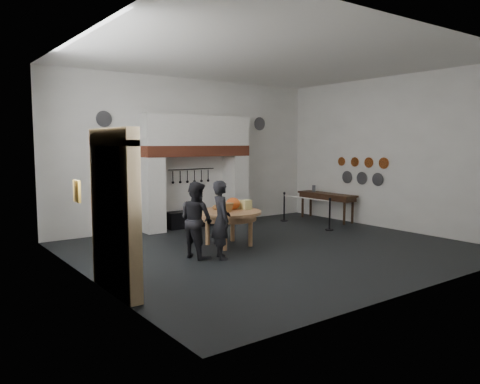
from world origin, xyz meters
TOP-DOWN VIEW (x-y plane):
  - floor at (0.00, 0.00)m, footprint 9.00×8.00m
  - ceiling at (0.00, 0.00)m, footprint 9.00×8.00m
  - wall_back at (0.00, 4.00)m, footprint 9.00×0.02m
  - wall_front at (0.00, -4.00)m, footprint 9.00×0.02m
  - wall_left at (-4.50, 0.00)m, footprint 0.02×8.00m
  - wall_right at (4.50, 0.00)m, footprint 0.02×8.00m
  - chimney_pier_left at (-1.48, 3.65)m, footprint 0.55×0.70m
  - chimney_pier_right at (1.48, 3.65)m, footprint 0.55×0.70m
  - hearth_brick_band at (0.00, 3.65)m, footprint 3.50×0.72m
  - chimney_hood at (0.00, 3.65)m, footprint 3.50×0.70m
  - iron_range at (0.00, 3.72)m, footprint 1.90×0.45m
  - utensil_rail at (0.00, 3.92)m, footprint 1.60×0.02m
  - door_recess at (-4.47, -1.00)m, footprint 0.04×1.10m
  - door_jamb_near at (-4.38, -1.70)m, footprint 0.22×0.30m
  - door_jamb_far at (-4.38, -0.30)m, footprint 0.22×0.30m
  - door_lintel at (-4.38, -1.00)m, footprint 0.22×1.70m
  - wall_plaque at (-4.45, 0.80)m, footprint 0.05×0.34m
  - work_table at (-0.72, 0.88)m, footprint 1.93×1.93m
  - pumpkin at (-0.52, 0.98)m, footprint 0.36×0.36m
  - cheese_block_big at (-0.22, 0.83)m, footprint 0.22×0.22m
  - cheese_block_small at (-0.24, 1.13)m, footprint 0.18×0.18m
  - wicker_basket at (-0.87, 0.73)m, footprint 0.38×0.38m
  - bread_loaf at (-0.82, 1.23)m, footprint 0.31×0.18m
  - visitor_near at (-1.60, -0.10)m, footprint 0.59×0.73m
  - visitor_far at (-2.00, 0.30)m, footprint 0.78×0.93m
  - side_table at (4.10, 2.14)m, footprint 0.55×2.20m
  - pewter_jug at (4.10, 2.74)m, footprint 0.12×0.12m
  - copper_pan_a at (4.46, 0.20)m, footprint 0.03×0.34m
  - copper_pan_b at (4.46, 0.75)m, footprint 0.03×0.32m
  - copper_pan_c at (4.46, 1.30)m, footprint 0.03×0.30m
  - copper_pan_d at (4.46, 1.85)m, footprint 0.03×0.28m
  - pewter_plate_left at (4.46, 0.40)m, footprint 0.03×0.40m
  - pewter_plate_mid at (4.46, 1.00)m, footprint 0.03×0.40m
  - pewter_plate_right at (4.46, 1.60)m, footprint 0.03×0.40m
  - pewter_plate_back_left at (-2.70, 3.96)m, footprint 0.44×0.03m
  - pewter_plate_back_right at (2.70, 3.96)m, footprint 0.44×0.03m
  - barrier_post_near at (2.84, 0.83)m, footprint 0.05×0.05m
  - barrier_post_far at (2.84, 2.83)m, footprint 0.05×0.05m
  - barrier_rope at (2.84, 1.83)m, footprint 0.04×2.00m

SIDE VIEW (x-z plane):
  - floor at x=0.00m, z-range -0.01..0.01m
  - iron_range at x=0.00m, z-range 0.00..0.50m
  - barrier_post_near at x=2.84m, z-range 0.00..0.90m
  - barrier_post_far at x=2.84m, z-range 0.00..0.90m
  - work_table at x=-0.72m, z-range 0.80..0.88m
  - barrier_rope at x=2.84m, z-range 0.83..0.87m
  - visitor_far at x=-2.00m, z-range 0.00..1.70m
  - visitor_near at x=-1.60m, z-range 0.00..1.74m
  - side_table at x=4.10m, z-range 0.84..0.90m
  - bread_loaf at x=-0.82m, z-range 0.87..1.01m
  - cheese_block_small at x=-0.24m, z-range 0.88..1.07m
  - wicker_basket at x=-0.87m, z-range 0.88..1.09m
  - cheese_block_big at x=-0.22m, z-range 0.88..1.11m
  - pewter_jug at x=4.10m, z-range 0.90..1.12m
  - pumpkin at x=-0.52m, z-range 0.88..1.18m
  - chimney_pier_left at x=-1.48m, z-range 0.00..2.15m
  - chimney_pier_right at x=1.48m, z-range 0.00..2.15m
  - door_recess at x=-4.47m, z-range 0.00..2.50m
  - door_jamb_near at x=-4.38m, z-range 0.00..2.60m
  - door_jamb_far at x=-4.38m, z-range 0.00..2.60m
  - pewter_plate_left at x=4.46m, z-range 1.25..1.65m
  - pewter_plate_mid at x=4.46m, z-range 1.25..1.65m
  - pewter_plate_right at x=4.46m, z-range 1.25..1.65m
  - wall_plaque at x=-4.45m, z-range 1.38..1.82m
  - utensil_rail at x=0.00m, z-range 1.74..1.76m
  - copper_pan_b at x=4.46m, z-range 1.79..2.11m
  - copper_pan_d at x=4.46m, z-range 1.81..2.09m
  - copper_pan_a at x=4.46m, z-range 1.78..2.12m
  - copper_pan_c at x=4.46m, z-range 1.80..2.10m
  - wall_back at x=0.00m, z-range 0.00..4.50m
  - wall_front at x=0.00m, z-range 0.00..4.50m
  - wall_left at x=-4.50m, z-range 0.00..4.50m
  - wall_right at x=4.50m, z-range 0.00..4.50m
  - hearth_brick_band at x=0.00m, z-range 2.15..2.47m
  - door_lintel at x=-4.38m, z-range 2.50..2.80m
  - chimney_hood at x=0.00m, z-range 2.47..3.37m
  - pewter_plate_back_left at x=-2.70m, z-range 2.98..3.42m
  - pewter_plate_back_right at x=2.70m, z-range 2.98..3.42m
  - ceiling at x=0.00m, z-range 4.49..4.51m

